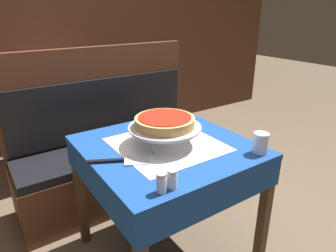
{
  "coord_description": "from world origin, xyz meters",
  "views": [
    {
      "loc": [
        -0.79,
        -1.19,
        1.4
      ],
      "look_at": [
        -0.01,
        -0.02,
        0.84
      ],
      "focal_mm": 32.0,
      "sensor_mm": 36.0,
      "label": 1
    }
  ],
  "objects": [
    {
      "name": "pizza_server",
      "position": [
        -0.28,
        -0.04,
        0.74
      ],
      "size": [
        0.28,
        0.18,
        0.01
      ],
      "color": "#BCBCC1",
      "rests_on": "dining_table_front"
    },
    {
      "name": "booth_bench",
      "position": [
        0.0,
        0.75,
        0.33
      ],
      "size": [
        1.43,
        0.47,
        1.15
      ],
      "color": "brown",
      "rests_on": "ground_plane"
    },
    {
      "name": "deep_dish_pizza",
      "position": [
        -0.01,
        0.01,
        0.86
      ],
      "size": [
        0.31,
        0.31,
        0.05
      ],
      "color": "tan",
      "rests_on": "pizza_pan_stand"
    },
    {
      "name": "condiment_caddy",
      "position": [
        -0.23,
        1.52,
        0.77
      ],
      "size": [
        0.11,
        0.11,
        0.14
      ],
      "color": "black",
      "rests_on": "dining_table_rear"
    },
    {
      "name": "pepper_shaker",
      "position": [
        -0.21,
        -0.35,
        0.77
      ],
      "size": [
        0.04,
        0.04,
        0.08
      ],
      "color": "silver",
      "rests_on": "dining_table_front"
    },
    {
      "name": "ground_plane",
      "position": [
        0.0,
        0.0,
        0.0
      ],
      "size": [
        14.0,
        14.0,
        0.0
      ],
      "primitive_type": "plane",
      "color": "brown"
    },
    {
      "name": "dining_table_rear",
      "position": [
        -0.15,
        1.54,
        0.62
      ],
      "size": [
        0.75,
        0.75,
        0.73
      ],
      "color": "red",
      "rests_on": "ground_plane"
    },
    {
      "name": "back_wall_panel",
      "position": [
        0.0,
        1.99,
        1.2
      ],
      "size": [
        6.0,
        0.04,
        2.4
      ],
      "primitive_type": "cube",
      "color": "#4C2D1E",
      "rests_on": "ground_plane"
    },
    {
      "name": "dining_table_front",
      "position": [
        0.0,
        0.0,
        0.63
      ],
      "size": [
        0.83,
        0.83,
        0.73
      ],
      "color": "#194799",
      "rests_on": "ground_plane"
    },
    {
      "name": "salt_shaker",
      "position": [
        -0.26,
        -0.35,
        0.77
      ],
      "size": [
        0.04,
        0.04,
        0.08
      ],
      "color": "silver",
      "rests_on": "dining_table_front"
    },
    {
      "name": "water_glass_near",
      "position": [
        0.33,
        -0.34,
        0.78
      ],
      "size": [
        0.08,
        0.08,
        0.1
      ],
      "color": "silver",
      "rests_on": "dining_table_front"
    },
    {
      "name": "pizza_pan_stand",
      "position": [
        -0.01,
        0.01,
        0.82
      ],
      "size": [
        0.38,
        0.38,
        0.1
      ],
      "color": "#ADADB2",
      "rests_on": "dining_table_front"
    }
  ]
}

